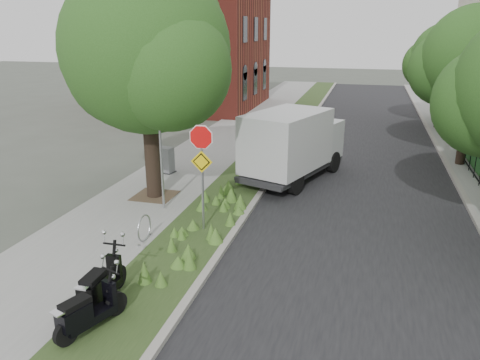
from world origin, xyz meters
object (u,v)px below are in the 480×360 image
at_px(sign_assembly, 202,156).
at_px(box_truck, 293,142).
at_px(scooter_far, 84,316).
at_px(utility_cabinet, 165,160).
at_px(scooter_near, 99,290).

distance_m(sign_assembly, box_truck, 5.92).
distance_m(scooter_far, box_truck, 11.15).
distance_m(box_truck, utility_cabinet, 5.22).
xyz_separation_m(box_truck, utility_cabinet, (-5.09, -0.70, -0.92)).
xyz_separation_m(scooter_near, scooter_far, (0.20, -0.88, -0.02)).
height_order(scooter_near, utility_cabinet, utility_cabinet).
bearing_deg(sign_assembly, utility_cabinet, 124.60).
bearing_deg(scooter_near, box_truck, 76.25).
height_order(sign_assembly, scooter_far, sign_assembly).
bearing_deg(sign_assembly, box_truck, 73.25).
distance_m(sign_assembly, utility_cabinet, 6.22).
xyz_separation_m(sign_assembly, scooter_far, (-0.55, -5.26, -1.82)).
bearing_deg(scooter_near, utility_cabinet, 105.85).
relative_size(scooter_far, box_truck, 0.29).
height_order(sign_assembly, box_truck, sign_assembly).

